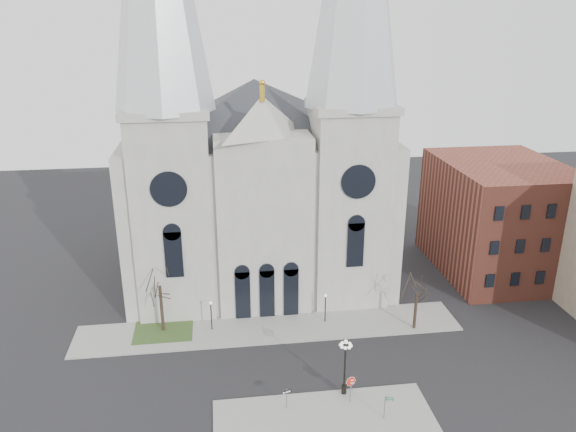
{
  "coord_description": "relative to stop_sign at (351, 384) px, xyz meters",
  "views": [
    {
      "loc": [
        -4.88,
        -39.95,
        31.37
      ],
      "look_at": [
        1.54,
        8.0,
        13.64
      ],
      "focal_mm": 35.0,
      "sensor_mm": 36.0,
      "label": 1
    }
  ],
  "objects": [
    {
      "name": "bg_building_brick",
      "position": [
        24.43,
        23.66,
        5.07
      ],
      "size": [
        14.0,
        18.0,
        14.0
      ],
      "primitive_type": "cube",
      "color": "brown",
      "rests_on": "ground"
    },
    {
      "name": "sidewalk_near",
      "position": [
        -2.57,
        -3.34,
        -1.86
      ],
      "size": [
        18.0,
        10.0,
        0.14
      ],
      "primitive_type": "cube",
      "color": "gray",
      "rests_on": "ground"
    },
    {
      "name": "ped_lamp_right",
      "position": [
        0.43,
        13.16,
        0.4
      ],
      "size": [
        0.32,
        0.32,
        3.26
      ],
      "color": "black",
      "rests_on": "sidewalk_far"
    },
    {
      "name": "grass_patch",
      "position": [
        -16.57,
        13.66,
        -1.84
      ],
      "size": [
        6.0,
        5.0,
        0.18
      ],
      "primitive_type": "cube",
      "color": "#31481E",
      "rests_on": "ground"
    },
    {
      "name": "tree_left",
      "position": [
        -16.57,
        13.66,
        3.66
      ],
      "size": [
        3.2,
        3.2,
        7.5
      ],
      "color": "black",
      "rests_on": "ground"
    },
    {
      "name": "street_name_sign",
      "position": [
        2.32,
        -2.43,
        -0.49
      ],
      "size": [
        0.69,
        0.21,
        2.19
      ],
      "rotation": [
        0.0,
        0.0,
        -0.23
      ],
      "color": "slate",
      "rests_on": "sidewalk_near"
    },
    {
      "name": "ground",
      "position": [
        -5.57,
        1.66,
        -1.93
      ],
      "size": [
        160.0,
        160.0,
        0.0
      ],
      "primitive_type": "plane",
      "color": "black",
      "rests_on": "ground"
    },
    {
      "name": "globe_lamp",
      "position": [
        -0.27,
        1.16,
        1.58
      ],
      "size": [
        1.45,
        1.45,
        5.36
      ],
      "rotation": [
        0.0,
        0.0,
        -0.32
      ],
      "color": "black",
      "rests_on": "sidewalk_near"
    },
    {
      "name": "ped_lamp_left",
      "position": [
        -11.57,
        13.16,
        0.4
      ],
      "size": [
        0.32,
        0.32,
        3.26
      ],
      "color": "black",
      "rests_on": "sidewalk_far"
    },
    {
      "name": "sidewalk_far",
      "position": [
        -5.57,
        12.66,
        -1.86
      ],
      "size": [
        40.0,
        6.0,
        0.14
      ],
      "primitive_type": "cube",
      "color": "gray",
      "rests_on": "ground"
    },
    {
      "name": "tree_right",
      "position": [
        9.43,
        10.66,
        2.54
      ],
      "size": [
        3.2,
        3.2,
        6.0
      ],
      "color": "black",
      "rests_on": "ground"
    },
    {
      "name": "cathedral",
      "position": [
        -5.57,
        24.52,
        16.55
      ],
      "size": [
        33.0,
        26.66,
        54.0
      ],
      "color": "#9B9A91",
      "rests_on": "ground"
    },
    {
      "name": "stop_sign",
      "position": [
        0.0,
        0.0,
        0.0
      ],
      "size": [
        0.9,
        0.15,
        2.51
      ],
      "rotation": [
        0.0,
        0.0,
        -0.13
      ],
      "color": "slate",
      "rests_on": "sidewalk_near"
    },
    {
      "name": "one_way_sign",
      "position": [
        -5.45,
        -0.12,
        -0.49
      ],
      "size": [
        0.8,
        0.26,
        1.88
      ],
      "rotation": [
        0.0,
        0.0,
        0.28
      ],
      "color": "slate",
      "rests_on": "sidewalk_near"
    }
  ]
}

